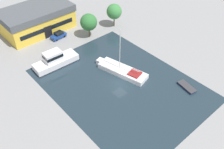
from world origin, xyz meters
name	(u,v)px	position (x,y,z in m)	size (l,w,h in m)	color
ground_plane	(120,84)	(0.00, 0.00, 0.00)	(440.00, 440.00, 0.00)	gray
water_canal	(120,84)	(0.00, 0.00, 0.00)	(25.89, 34.47, 0.01)	#1E2D38
warehouse_building	(37,19)	(-1.81, 31.34, 3.28)	(18.65, 11.28, 6.49)	gold
quay_tree_near_building	(89,22)	(6.58, 19.20, 4.26)	(4.40, 4.40, 6.47)	brown
quay_tree_by_water	(114,12)	(15.20, 19.07, 4.48)	(4.18, 4.18, 6.59)	brown
parked_car	(58,35)	(0.01, 23.98, 0.86)	(4.27, 2.23, 1.74)	navy
sailboat_moored	(122,70)	(2.86, 2.51, 0.63)	(5.98, 12.57, 10.66)	white
motor_cruiser	(55,61)	(-6.76, 14.39, 1.37)	(10.43, 3.87, 3.80)	silver
small_dinghy	(187,87)	(9.58, -9.88, 0.25)	(2.42, 4.36, 0.49)	#19234C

